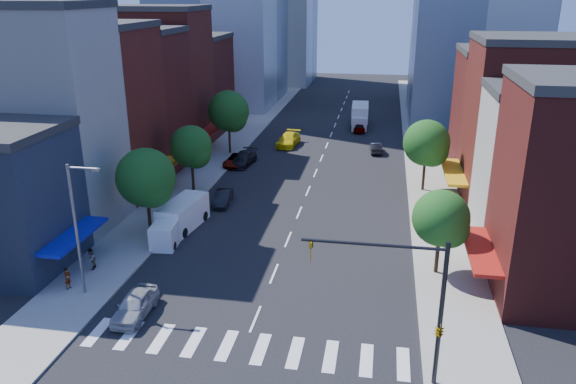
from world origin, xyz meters
name	(u,v)px	position (x,y,z in m)	size (l,w,h in m)	color
ground	(255,319)	(0.00, 0.00, 0.00)	(220.00, 220.00, 0.00)	black
sidewalk_left	(231,145)	(-12.50, 40.00, 0.07)	(5.00, 120.00, 0.15)	gray
sidewalk_right	(425,153)	(12.50, 40.00, 0.07)	(5.00, 120.00, 0.15)	gray
crosswalk	(244,347)	(0.00, -3.00, 0.01)	(19.00, 3.00, 0.01)	silver
bldg_left_1	(38,122)	(-21.00, 12.00, 9.00)	(12.00, 8.00, 18.00)	silver
bldg_left_2	(91,113)	(-21.00, 20.50, 8.00)	(12.00, 9.00, 16.00)	#5D1B16
bldg_left_3	(129,102)	(-21.00, 29.00, 7.50)	(12.00, 8.00, 15.00)	#541815
bldg_left_4	(158,82)	(-21.00, 37.50, 8.50)	(12.00, 9.00, 17.00)	#5D1B16
bldg_left_5	(184,86)	(-21.00, 47.00, 6.50)	(12.00, 10.00, 13.00)	#541815
bldg_right_1	(561,172)	(21.00, 15.00, 6.00)	(12.00, 8.00, 12.00)	silver
bldg_right_2	(536,127)	(21.00, 24.00, 7.50)	(12.00, 10.00, 15.00)	#5D1B16
bldg_right_3	(513,115)	(21.00, 34.00, 6.50)	(12.00, 10.00, 13.00)	#541815
traffic_signal	(429,315)	(9.94, -4.50, 4.16)	(7.24, 2.24, 8.00)	black
streetlight	(78,222)	(-11.81, 1.00, 5.28)	(2.25, 0.25, 9.00)	slate
tree_left_near	(147,180)	(-11.35, 10.92, 4.87)	(4.80, 4.80, 7.30)	black
tree_left_mid	(192,148)	(-11.35, 21.92, 4.53)	(4.20, 4.20, 6.65)	black
tree_left_far	(230,113)	(-11.35, 35.92, 5.20)	(5.00, 5.00, 7.75)	black
tree_right_near	(443,221)	(11.65, 7.92, 4.19)	(4.00, 4.00, 6.20)	black
tree_right_far	(428,145)	(11.65, 25.92, 4.86)	(4.60, 4.60, 7.20)	black
parked_car_front	(135,305)	(-7.50, -0.89, 0.76)	(1.80, 4.46, 1.52)	#9D9DA1
parked_car_second	(223,198)	(-7.50, 18.89, 0.66)	(1.39, 3.98, 1.31)	black
parked_car_third	(236,160)	(-9.50, 31.29, 0.65)	(2.14, 4.65, 1.29)	#999999
parked_car_rear	(243,159)	(-8.73, 31.72, 0.75)	(2.10, 5.16, 1.50)	black
cargo_van_near	(168,231)	(-9.49, 9.92, 0.98)	(2.24, 4.80, 1.99)	white
cargo_van_far	(182,215)	(-9.34, 12.85, 1.20)	(3.03, 5.93, 2.42)	white
taxi	(289,140)	(-4.95, 41.06, 0.81)	(2.28, 5.61, 1.63)	yellow
traffic_car_oncoming	(376,148)	(6.44, 39.63, 0.64)	(1.36, 3.91, 1.29)	black
traffic_car_far	(359,127)	(3.82, 50.45, 0.69)	(1.63, 4.05, 1.38)	#999999
box_truck	(360,116)	(3.68, 53.76, 1.52)	(2.69, 8.03, 3.20)	silver
pedestrian_near	(68,278)	(-13.31, 1.28, 0.92)	(0.56, 0.37, 1.55)	#999999
pedestrian_far	(91,259)	(-13.15, 4.17, 0.96)	(0.79, 0.62, 1.63)	#999999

